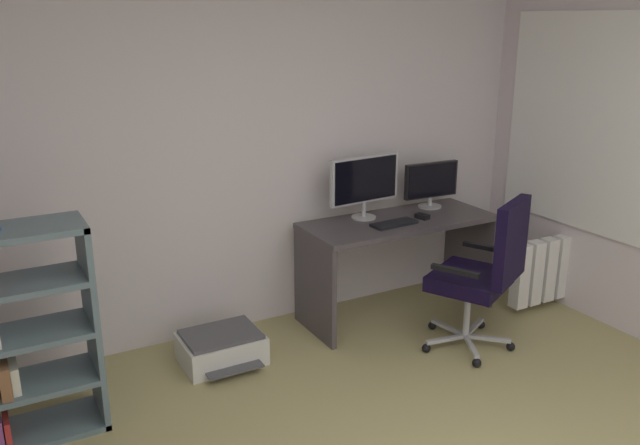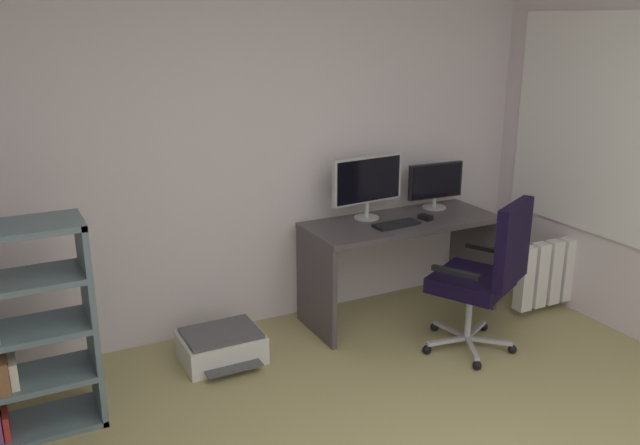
% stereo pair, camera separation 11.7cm
% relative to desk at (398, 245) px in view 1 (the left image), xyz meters
% --- Properties ---
extents(wall_back, '(4.51, 0.10, 2.79)m').
position_rel_desk_xyz_m(wall_back, '(-1.02, 0.43, 0.85)').
color(wall_back, silver).
rests_on(wall_back, ground).
extents(window_pane, '(0.01, 1.21, 1.46)m').
position_rel_desk_xyz_m(window_pane, '(1.23, -0.46, 0.87)').
color(window_pane, white).
extents(window_frame, '(0.02, 1.29, 1.54)m').
position_rel_desk_xyz_m(window_frame, '(1.23, -0.46, 0.87)').
color(window_frame, white).
extents(desk, '(1.43, 0.58, 0.74)m').
position_rel_desk_xyz_m(desk, '(0.00, 0.00, 0.00)').
color(desk, '#474044').
rests_on(desk, ground).
extents(monitor_main, '(0.58, 0.18, 0.46)m').
position_rel_desk_xyz_m(monitor_main, '(-0.21, 0.15, 0.47)').
color(monitor_main, '#B2B5B7').
rests_on(monitor_main, desk).
extents(monitor_secondary, '(0.46, 0.18, 0.35)m').
position_rel_desk_xyz_m(monitor_secondary, '(0.40, 0.15, 0.40)').
color(monitor_secondary, '#B2B5B7').
rests_on(monitor_secondary, desk).
extents(keyboard, '(0.35, 0.15, 0.02)m').
position_rel_desk_xyz_m(keyboard, '(-0.11, -0.10, 0.21)').
color(keyboard, black).
rests_on(keyboard, desk).
extents(computer_mouse, '(0.08, 0.11, 0.03)m').
position_rel_desk_xyz_m(computer_mouse, '(0.16, -0.07, 0.22)').
color(computer_mouse, black).
rests_on(computer_mouse, desk).
extents(office_chair, '(0.66, 0.69, 1.06)m').
position_rel_desk_xyz_m(office_chair, '(0.17, -0.74, 0.03)').
color(office_chair, '#B7BABC').
rests_on(office_chair, ground).
extents(bookshelf, '(0.72, 0.36, 1.15)m').
position_rel_desk_xyz_m(bookshelf, '(-2.65, -0.31, 0.02)').
color(bookshelf, slate).
rests_on(bookshelf, ground).
extents(printer, '(0.51, 0.47, 0.21)m').
position_rel_desk_xyz_m(printer, '(-1.42, -0.06, -0.44)').
color(printer, silver).
rests_on(printer, ground).
extents(radiator, '(0.80, 0.10, 0.49)m').
position_rel_desk_xyz_m(radiator, '(1.14, -0.46, -0.24)').
color(radiator, white).
rests_on(radiator, ground).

